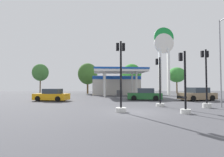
# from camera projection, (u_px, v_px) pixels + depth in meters

# --- Properties ---
(ground_plane) EXTENTS (90.00, 90.00, 0.00)m
(ground_plane) POSITION_uv_depth(u_px,v_px,m) (135.00, 112.00, 12.52)
(ground_plane) COLOR #47474C
(ground_plane) RESTS_ON ground
(gas_station) EXTENTS (9.43, 11.92, 4.80)m
(gas_station) POSITION_uv_depth(u_px,v_px,m) (116.00, 83.00, 34.94)
(gas_station) COLOR beige
(gas_station) RESTS_ON ground
(station_pole_sign) EXTENTS (3.81, 0.56, 12.97)m
(station_pole_sign) POSITION_uv_depth(u_px,v_px,m) (164.00, 52.00, 32.92)
(station_pole_sign) COLOR white
(station_pole_sign) RESTS_ON ground
(car_0) EXTENTS (4.64, 2.69, 1.56)m
(car_0) POSITION_uv_depth(u_px,v_px,m) (145.00, 95.00, 22.68)
(car_0) COLOR black
(car_0) RESTS_ON ground
(car_1) EXTENTS (4.90, 2.75, 1.66)m
(car_1) POSITION_uv_depth(u_px,v_px,m) (197.00, 95.00, 22.13)
(car_1) COLOR black
(car_1) RESTS_ON ground
(car_2) EXTENTS (4.52, 2.78, 1.51)m
(car_2) POSITION_uv_depth(u_px,v_px,m) (52.00, 95.00, 21.52)
(car_2) COLOR black
(car_2) RESTS_ON ground
(traffic_signal_0) EXTENTS (0.77, 0.77, 5.16)m
(traffic_signal_0) POSITION_uv_depth(u_px,v_px,m) (121.00, 88.00, 12.63)
(traffic_signal_0) COLOR silver
(traffic_signal_0) RESTS_ON ground
(traffic_signal_1) EXTENTS (0.76, 0.76, 4.52)m
(traffic_signal_1) POSITION_uv_depth(u_px,v_px,m) (160.00, 92.00, 15.95)
(traffic_signal_1) COLOR silver
(traffic_signal_1) RESTS_ON ground
(traffic_signal_2) EXTENTS (0.70, 0.71, 5.06)m
(traffic_signal_2) POSITION_uv_depth(u_px,v_px,m) (206.00, 88.00, 15.01)
(traffic_signal_2) COLOR silver
(traffic_signal_2) RESTS_ON ground
(traffic_signal_3) EXTENTS (0.69, 0.70, 4.31)m
(traffic_signal_3) POSITION_uv_depth(u_px,v_px,m) (185.00, 94.00, 11.92)
(traffic_signal_3) COLOR silver
(traffic_signal_3) RESTS_ON ground
(tree_0) EXTENTS (3.60, 3.60, 6.81)m
(tree_0) POSITION_uv_depth(u_px,v_px,m) (40.00, 72.00, 39.37)
(tree_0) COLOR brown
(tree_0) RESTS_ON ground
(tree_1) EXTENTS (4.56, 4.56, 7.13)m
(tree_1) POSITION_uv_depth(u_px,v_px,m) (88.00, 74.00, 40.69)
(tree_1) COLOR brown
(tree_1) RESTS_ON ground
(tree_2) EXTENTS (4.60, 4.60, 7.01)m
(tree_2) POSITION_uv_depth(u_px,v_px,m) (132.00, 74.00, 41.15)
(tree_2) COLOR brown
(tree_2) RESTS_ON ground
(tree_3) EXTENTS (4.30, 4.30, 6.39)m
(tree_3) POSITION_uv_depth(u_px,v_px,m) (177.00, 75.00, 42.92)
(tree_3) COLOR brown
(tree_3) RESTS_ON ground
(corner_streetlamp) EXTENTS (0.24, 1.48, 7.81)m
(corner_streetlamp) POSITION_uv_depth(u_px,v_px,m) (222.00, 55.00, 15.30)
(corner_streetlamp) COLOR gray
(corner_streetlamp) RESTS_ON ground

